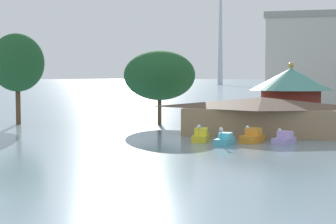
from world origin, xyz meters
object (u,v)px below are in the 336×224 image
pedal_boat_yellow (201,136)px  shoreline_tree_mid (160,75)px  pedal_boat_orange (252,137)px  boathouse (262,115)px  pedal_boat_lavender (284,139)px  green_roof_pavilion (291,94)px  pedal_boat_cyan (225,140)px  shoreline_tree_tall_left (17,63)px

pedal_boat_yellow → shoreline_tree_mid: shoreline_tree_mid is taller
pedal_boat_yellow → pedal_boat_orange: size_ratio=1.00×
pedal_boat_orange → boathouse: bearing=-164.1°
pedal_boat_lavender → green_roof_pavilion: (0.22, 13.41, 3.82)m
pedal_boat_yellow → pedal_boat_cyan: (2.66, -2.00, -0.06)m
shoreline_tree_mid → pedal_boat_lavender: bearing=-43.9°
shoreline_tree_tall_left → shoreline_tree_mid: (18.42, 4.32, -1.67)m
pedal_boat_yellow → pedal_boat_orange: pedal_boat_yellow is taller
shoreline_tree_mid → pedal_boat_yellow: bearing=-61.9°
pedal_boat_orange → pedal_boat_lavender: bearing=107.2°
pedal_boat_orange → shoreline_tree_tall_left: 35.12m
green_roof_pavilion → pedal_boat_lavender: bearing=-90.9°
shoreline_tree_mid → boathouse: bearing=-33.5°
pedal_boat_yellow → pedal_boat_lavender: 8.04m
pedal_boat_lavender → green_roof_pavilion: bearing=-161.9°
boathouse → pedal_boat_orange: bearing=-93.2°
pedal_boat_yellow → pedal_boat_lavender: pedal_boat_yellow is taller
pedal_boat_orange → shoreline_tree_mid: 21.99m
boathouse → shoreline_tree_tall_left: shoreline_tree_tall_left is taller
shoreline_tree_mid → green_roof_pavilion: bearing=-9.2°
pedal_boat_cyan → pedal_boat_yellow: bearing=-118.2°
pedal_boat_cyan → pedal_boat_lavender: pedal_boat_cyan is taller
pedal_boat_yellow → pedal_boat_lavender: size_ratio=0.98×
pedal_boat_lavender → green_roof_pavilion: 13.95m
pedal_boat_yellow → boathouse: (5.38, 7.08, 1.64)m
pedal_boat_orange → pedal_boat_lavender: (3.03, -0.10, -0.09)m
pedal_boat_yellow → boathouse: bearing=140.9°
pedal_boat_lavender → shoreline_tree_mid: 24.09m
pedal_boat_yellow → pedal_boat_cyan: bearing=51.2°
pedal_boat_orange → boathouse: boathouse is taller
boathouse → shoreline_tree_mid: 17.52m
pedal_boat_cyan → shoreline_tree_mid: bearing=-139.5°
shoreline_tree_tall_left → pedal_boat_yellow: bearing=-24.0°
green_roof_pavilion → shoreline_tree_mid: size_ratio=0.99×
pedal_boat_orange → pedal_boat_yellow: bearing=-66.5°
pedal_boat_orange → shoreline_tree_mid: (-13.78, 16.06, 5.99)m
pedal_boat_yellow → shoreline_tree_tall_left: shoreline_tree_tall_left is taller
boathouse → pedal_boat_cyan: bearing=-106.7°
pedal_boat_cyan → green_roof_pavilion: (5.59, 15.71, 3.82)m
pedal_boat_cyan → pedal_boat_orange: 3.35m
pedal_boat_cyan → pedal_boat_orange: bearing=144.2°
pedal_boat_lavender → shoreline_tree_mid: (-16.80, 16.16, 6.07)m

